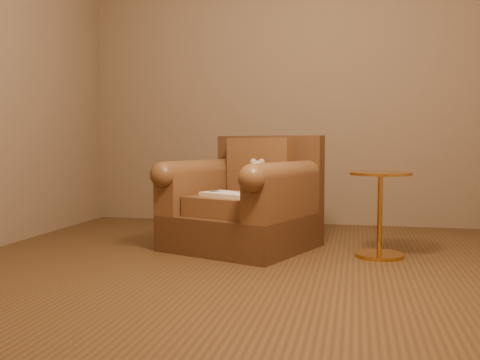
# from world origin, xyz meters

# --- Properties ---
(floor) EXTENTS (4.00, 4.00, 0.00)m
(floor) POSITION_xyz_m (0.00, 0.00, 0.00)
(floor) COLOR #50361B
(floor) RESTS_ON ground
(armchair) EXTENTS (1.17, 1.15, 0.83)m
(armchair) POSITION_xyz_m (-0.22, 0.73, 0.32)
(armchair) COLOR #4A2D18
(armchair) RESTS_ON floor
(teddy_bear) EXTENTS (0.20, 0.22, 0.27)m
(teddy_bear) POSITION_xyz_m (-0.15, 0.78, 0.50)
(teddy_bear) COLOR tan
(teddy_bear) RESTS_ON armchair
(guidebook) EXTENTS (0.44, 0.38, 0.03)m
(guidebook) POSITION_xyz_m (-0.29, 0.54, 0.41)
(guidebook) COLOR beige
(guidebook) RESTS_ON armchair
(side_table) EXTENTS (0.41, 0.41, 0.58)m
(side_table) POSITION_xyz_m (0.75, 0.60, 0.31)
(side_table) COLOR gold
(side_table) RESTS_ON floor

